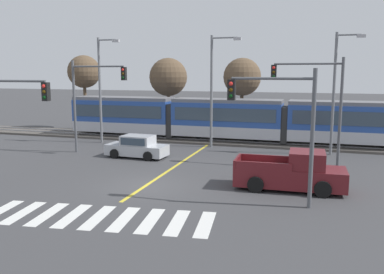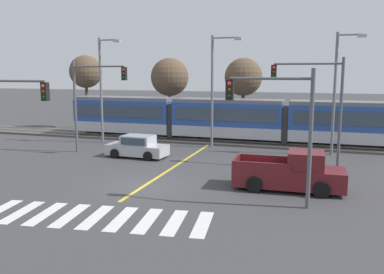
% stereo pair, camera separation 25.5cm
% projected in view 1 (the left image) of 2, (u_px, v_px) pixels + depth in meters
% --- Properties ---
extents(ground_plane, '(200.00, 200.00, 0.00)m').
position_uv_depth(ground_plane, '(146.00, 186.00, 21.01)').
color(ground_plane, '#3D3D3F').
extents(track_bed, '(120.00, 4.00, 0.18)m').
position_uv_depth(track_bed, '(213.00, 140.00, 34.43)').
color(track_bed, '#4C4742').
rests_on(track_bed, ground).
extents(rail_near, '(120.00, 0.08, 0.10)m').
position_uv_depth(rail_near, '(211.00, 140.00, 33.73)').
color(rail_near, '#939399').
rests_on(rail_near, track_bed).
extents(rail_far, '(120.00, 0.08, 0.10)m').
position_uv_depth(rail_far, '(215.00, 137.00, 35.09)').
color(rail_far, '#939399').
rests_on(rail_far, track_bed).
extents(light_rail_tram, '(28.00, 2.64, 3.43)m').
position_uv_depth(light_rail_tram, '(227.00, 118.00, 33.78)').
color(light_rail_tram, '#B7BAC1').
rests_on(light_rail_tram, track_bed).
extents(crosswalk_stripe_0, '(0.91, 2.85, 0.01)m').
position_uv_depth(crosswalk_stripe_0, '(0.00, 211.00, 17.19)').
color(crosswalk_stripe_0, silver).
rests_on(crosswalk_stripe_0, ground).
extents(crosswalk_stripe_1, '(0.91, 2.85, 0.01)m').
position_uv_depth(crosswalk_stripe_1, '(23.00, 213.00, 17.00)').
color(crosswalk_stripe_1, silver).
rests_on(crosswalk_stripe_1, ground).
extents(crosswalk_stripe_2, '(0.91, 2.85, 0.01)m').
position_uv_depth(crosswalk_stripe_2, '(48.00, 214.00, 16.82)').
color(crosswalk_stripe_2, silver).
rests_on(crosswalk_stripe_2, ground).
extents(crosswalk_stripe_3, '(0.91, 2.85, 0.01)m').
position_uv_depth(crosswalk_stripe_3, '(72.00, 216.00, 16.63)').
color(crosswalk_stripe_3, silver).
rests_on(crosswalk_stripe_3, ground).
extents(crosswalk_stripe_4, '(0.91, 2.85, 0.01)m').
position_uv_depth(crosswalk_stripe_4, '(98.00, 217.00, 16.45)').
color(crosswalk_stripe_4, silver).
rests_on(crosswalk_stripe_4, ground).
extents(crosswalk_stripe_5, '(0.91, 2.85, 0.01)m').
position_uv_depth(crosswalk_stripe_5, '(124.00, 219.00, 16.27)').
color(crosswalk_stripe_5, silver).
rests_on(crosswalk_stripe_5, ground).
extents(crosswalk_stripe_6, '(0.91, 2.85, 0.01)m').
position_uv_depth(crosswalk_stripe_6, '(150.00, 221.00, 16.08)').
color(crosswalk_stripe_6, silver).
rests_on(crosswalk_stripe_6, ground).
extents(crosswalk_stripe_7, '(0.91, 2.85, 0.01)m').
position_uv_depth(crosswalk_stripe_7, '(177.00, 222.00, 15.90)').
color(crosswalk_stripe_7, silver).
rests_on(crosswalk_stripe_7, ground).
extents(crosswalk_stripe_8, '(0.91, 2.85, 0.01)m').
position_uv_depth(crosswalk_stripe_8, '(205.00, 224.00, 15.71)').
color(crosswalk_stripe_8, silver).
rests_on(crosswalk_stripe_8, ground).
extents(lane_centre_line, '(0.20, 15.08, 0.01)m').
position_uv_depth(lane_centre_line, '(176.00, 166.00, 25.45)').
color(lane_centre_line, gold).
rests_on(lane_centre_line, ground).
extents(sedan_crossing, '(4.28, 2.07, 1.52)m').
position_uv_depth(sedan_crossing, '(137.00, 147.00, 27.96)').
color(sedan_crossing, '#B7BABF').
rests_on(sedan_crossing, ground).
extents(pickup_truck, '(5.45, 2.35, 1.98)m').
position_uv_depth(pickup_truck, '(292.00, 173.00, 20.22)').
color(pickup_truck, maroon).
rests_on(pickup_truck, ground).
extents(traffic_light_mid_left, '(4.25, 0.38, 6.64)m').
position_uv_depth(traffic_light_mid_left, '(91.00, 92.00, 28.73)').
color(traffic_light_mid_left, '#515459').
rests_on(traffic_light_mid_left, ground).
extents(traffic_light_mid_right, '(4.25, 0.38, 6.69)m').
position_uv_depth(traffic_light_mid_right, '(317.00, 95.00, 24.43)').
color(traffic_light_mid_right, '#515459').
rests_on(traffic_light_mid_right, ground).
extents(traffic_light_near_right, '(3.75, 0.38, 5.99)m').
position_uv_depth(traffic_light_near_right, '(283.00, 116.00, 17.34)').
color(traffic_light_near_right, '#515459').
rests_on(traffic_light_near_right, ground).
extents(traffic_light_near_left, '(3.75, 0.38, 5.74)m').
position_uv_depth(traffic_light_near_left, '(10.00, 112.00, 20.41)').
color(traffic_light_near_left, '#515459').
rests_on(traffic_light_near_left, ground).
extents(street_lamp_west, '(1.96, 0.28, 8.55)m').
position_uv_depth(street_lamp_west, '(102.00, 84.00, 33.05)').
color(street_lamp_west, slate).
rests_on(street_lamp_west, ground).
extents(street_lamp_centre, '(2.34, 0.28, 8.55)m').
position_uv_depth(street_lamp_centre, '(214.00, 84.00, 31.06)').
color(street_lamp_centre, slate).
rests_on(street_lamp_centre, ground).
extents(street_lamp_east, '(1.93, 0.28, 8.51)m').
position_uv_depth(street_lamp_east, '(337.00, 87.00, 28.12)').
color(street_lamp_east, slate).
rests_on(street_lamp_east, ground).
extents(bare_tree_far_west, '(3.30, 3.30, 7.50)m').
position_uv_depth(bare_tree_far_west, '(84.00, 72.00, 41.15)').
color(bare_tree_far_west, brown).
rests_on(bare_tree_far_west, ground).
extents(bare_tree_west, '(3.77, 3.77, 7.20)m').
position_uv_depth(bare_tree_west, '(168.00, 77.00, 40.34)').
color(bare_tree_west, brown).
rests_on(bare_tree_west, ground).
extents(bare_tree_east, '(3.50, 3.50, 7.12)m').
position_uv_depth(bare_tree_east, '(242.00, 77.00, 37.68)').
color(bare_tree_east, brown).
rests_on(bare_tree_east, ground).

